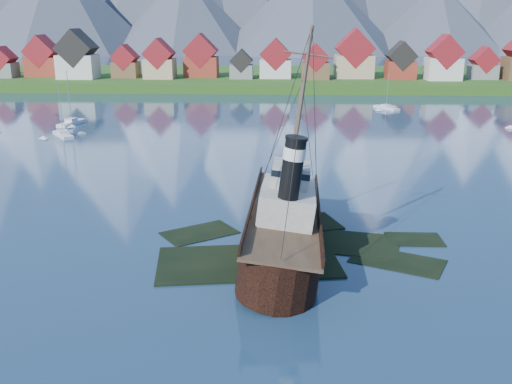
{
  "coord_description": "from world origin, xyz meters",
  "views": [
    {
      "loc": [
        0.06,
        -54.35,
        23.42
      ],
      "look_at": [
        -2.56,
        6.0,
        5.0
      ],
      "focal_mm": 40.0,
      "sensor_mm": 36.0,
      "label": 1
    }
  ],
  "objects_px": {
    "tugboat_wreck": "(280,220)",
    "sailboat_e": "(386,108)",
    "sailboat_b": "(72,123)",
    "sailboat_c": "(63,135)"
  },
  "relations": [
    {
      "from": "sailboat_c",
      "to": "sailboat_e",
      "type": "relative_size",
      "value": 1.07
    },
    {
      "from": "tugboat_wreck",
      "to": "sailboat_c",
      "type": "distance_m",
      "value": 73.29
    },
    {
      "from": "tugboat_wreck",
      "to": "sailboat_e",
      "type": "bearing_deg",
      "value": 75.76
    },
    {
      "from": "sailboat_b",
      "to": "sailboat_e",
      "type": "distance_m",
      "value": 81.3
    },
    {
      "from": "tugboat_wreck",
      "to": "sailboat_c",
      "type": "bearing_deg",
      "value": 129.87
    },
    {
      "from": "tugboat_wreck",
      "to": "sailboat_b",
      "type": "distance_m",
      "value": 85.99
    },
    {
      "from": "sailboat_c",
      "to": "tugboat_wreck",
      "type": "bearing_deg",
      "value": -88.32
    },
    {
      "from": "tugboat_wreck",
      "to": "sailboat_c",
      "type": "relative_size",
      "value": 2.85
    },
    {
      "from": "tugboat_wreck",
      "to": "sailboat_b",
      "type": "xyz_separation_m",
      "value": [
        -48.12,
        71.21,
        -2.75
      ]
    },
    {
      "from": "tugboat_wreck",
      "to": "sailboat_e",
      "type": "distance_m",
      "value": 102.48
    }
  ]
}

